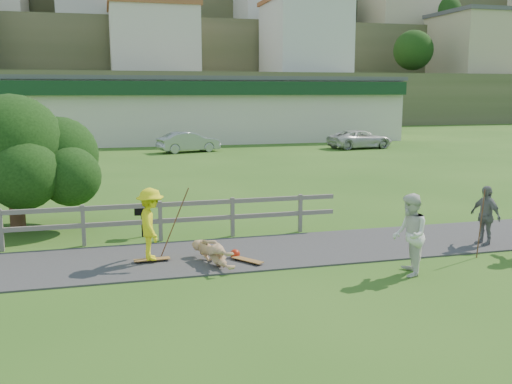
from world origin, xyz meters
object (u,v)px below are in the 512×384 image
at_px(skater_fallen, 213,253).
at_px(spectator_a, 410,235).
at_px(spectator_b, 485,216).
at_px(tree, 14,171).
at_px(bbq, 143,222).
at_px(car_silver, 189,142).
at_px(skater_rider, 151,228).
at_px(car_white, 360,139).

relative_size(skater_fallen, spectator_a, 0.92).
relative_size(spectator_b, tree, 0.34).
bearing_deg(bbq, skater_fallen, -52.40).
bearing_deg(spectator_b, tree, -123.33).
distance_m(skater_fallen, car_silver, 25.12).
distance_m(spectator_a, bbq, 7.35).
relative_size(skater_rider, car_white, 0.37).
bearing_deg(bbq, spectator_b, -7.36).
height_order(skater_rider, skater_fallen, skater_rider).
height_order(spectator_a, bbq, spectator_a).
relative_size(car_white, tree, 0.97).
xyz_separation_m(tree, bbq, (3.50, -1.83, -1.30)).
bearing_deg(car_silver, skater_rider, 155.04).
relative_size(spectator_a, tree, 0.39).
bearing_deg(spectator_b, bbq, -121.17).
distance_m(spectator_a, car_silver, 26.76).
bearing_deg(car_silver, spectator_b, 174.78).
height_order(skater_rider, car_white, skater_rider).
bearing_deg(skater_rider, skater_fallen, -112.88).
bearing_deg(car_white, tree, 126.23).
bearing_deg(car_white, skater_fallen, 140.26).
bearing_deg(bbq, spectator_a, -28.87).
relative_size(spectator_a, spectator_b, 1.14).
height_order(car_white, tree, tree).
bearing_deg(spectator_a, skater_fallen, -92.88).
xyz_separation_m(spectator_b, car_silver, (-4.21, 25.05, -0.13)).
height_order(spectator_a, car_silver, spectator_a).
relative_size(spectator_a, bbq, 2.17).
bearing_deg(skater_fallen, bbq, 98.40).
bearing_deg(car_silver, tree, 143.63).
height_order(spectator_a, car_white, spectator_a).
distance_m(car_white, tree, 27.94).
bearing_deg(tree, spectator_b, -22.53).
xyz_separation_m(skater_rider, tree, (-3.54, 4.39, 0.87)).
relative_size(skater_rider, car_silver, 0.42).
height_order(skater_fallen, bbq, bbq).
height_order(skater_rider, spectator_b, skater_rider).
bearing_deg(spectator_a, car_white, 178.21).
bearing_deg(skater_rider, tree, 36.89).
distance_m(skater_rider, spectator_b, 8.62).
height_order(tree, bbq, tree).
xyz_separation_m(car_silver, tree, (-7.92, -20.01, 1.05)).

